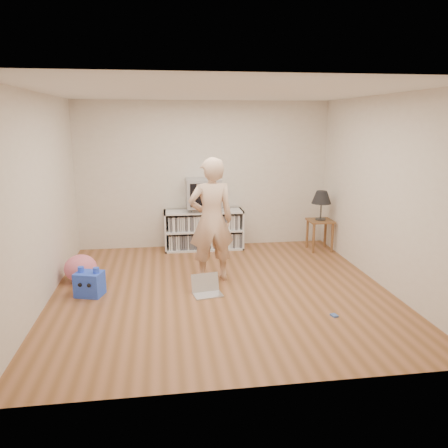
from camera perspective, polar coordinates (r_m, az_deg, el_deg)
ground at (r=6.02m, az=-0.37°, el=-8.63°), size 4.50×4.50×0.00m
walls at (r=5.67m, az=-0.39°, el=3.66°), size 4.52×4.52×2.60m
ceiling at (r=5.60m, az=-0.41°, el=16.89°), size 4.50×4.50×0.01m
media_unit at (r=7.84m, az=-2.67°, el=-0.73°), size 1.40×0.45×0.70m
dvd_deck at (r=7.74m, az=-2.69°, el=2.01°), size 0.45×0.35×0.07m
crt_tv at (r=7.69m, az=-2.71°, el=4.09°), size 0.60×0.53×0.50m
side_table at (r=7.91m, az=12.42°, el=-0.42°), size 0.42×0.42×0.55m
table_lamp at (r=7.80m, az=12.61°, el=3.34°), size 0.34×0.34×0.52m
person at (r=6.14m, az=-1.67°, el=0.48°), size 0.69×0.49×1.77m
laptop at (r=5.89m, az=-2.31°, el=-8.43°), size 0.42×0.36×0.26m
playing_cards at (r=5.43m, az=14.19°, el=-11.50°), size 0.08×0.10×0.02m
plush_blue at (r=6.06m, az=-17.17°, el=-7.43°), size 0.40×0.36×0.39m
plush_pink at (r=6.61m, az=-18.22°, el=-5.50°), size 0.54×0.54×0.39m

